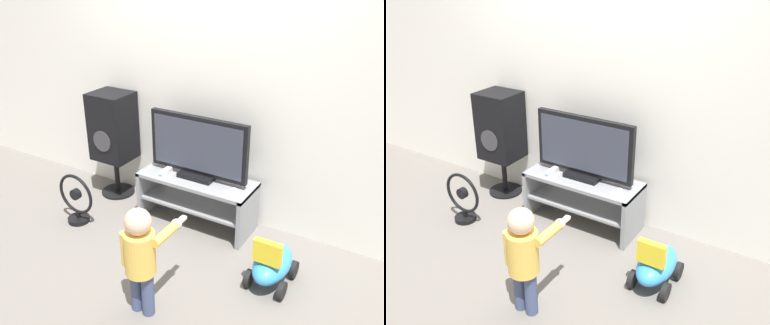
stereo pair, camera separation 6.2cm
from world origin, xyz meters
The scene contains 10 objects.
ground_plane centered at (0.00, 0.00, 0.00)m, with size 16.00×16.00×0.00m, color slate.
wall_back centered at (0.00, 0.48, 1.30)m, with size 10.00×0.06×2.60m.
tv_stand centered at (0.00, 0.20, 0.30)m, with size 1.02×0.40×0.45m.
television centered at (0.00, 0.22, 0.72)m, with size 0.91×0.20×0.55m.
game_console centered at (-0.27, 0.14, 0.47)m, with size 0.05×0.19×0.04m.
remote_primary centered at (0.36, 0.11, 0.46)m, with size 0.08×0.13×0.03m.
child centered at (0.24, -0.92, 0.47)m, with size 0.30×0.45×0.79m.
speaker_tower centered at (-0.96, 0.27, 0.69)m, with size 0.37×0.34×1.05m.
floor_fan centered at (-0.92, -0.34, 0.21)m, with size 0.38×0.19×0.47m.
ride_on_toy centered at (0.88, -0.22, 0.16)m, with size 0.29×0.47×0.43m.
Camera 2 is at (1.69, -2.62, 2.14)m, focal length 40.00 mm.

